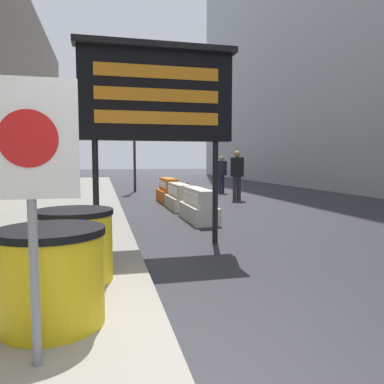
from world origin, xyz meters
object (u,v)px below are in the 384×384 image
at_px(barrel_drum_middle, 74,245).
at_px(pedestrian_passerby, 221,171).
at_px(barrel_drum_foreground, 52,276).
at_px(traffic_cone_near, 188,190).
at_px(traffic_light_near_curb, 134,124).
at_px(pedestrian_worker, 237,171).
at_px(message_board, 157,95).
at_px(warning_sign, 30,165).
at_px(traffic_cone_mid, 211,206).
at_px(traffic_cone_far, 178,189).
at_px(jersey_barrier_cream, 179,198).
at_px(jersey_barrier_white, 198,207).
at_px(jersey_barrier_orange_near, 168,192).

bearing_deg(barrel_drum_middle, pedestrian_passerby, 64.75).
bearing_deg(barrel_drum_foreground, pedestrian_passerby, 66.35).
xyz_separation_m(traffic_cone_near, traffic_light_near_curb, (-1.68, 3.72, 2.80)).
bearing_deg(barrel_drum_middle, pedestrian_worker, 59.37).
relative_size(barrel_drum_foreground, message_board, 0.26).
bearing_deg(traffic_light_near_curb, barrel_drum_middle, -97.77).
bearing_deg(warning_sign, pedestrian_worker, 63.26).
distance_m(traffic_cone_mid, traffic_cone_far, 4.67).
distance_m(jersey_barrier_cream, pedestrian_passerby, 5.83).
bearing_deg(jersey_barrier_white, pedestrian_passerby, 67.91).
bearing_deg(traffic_light_near_curb, pedestrian_worker, -53.24).
distance_m(traffic_light_near_curb, pedestrian_passerby, 4.57).
relative_size(traffic_cone_mid, pedestrian_worker, 0.35).
relative_size(traffic_cone_near, traffic_cone_far, 0.92).
relative_size(warning_sign, message_board, 0.55).
xyz_separation_m(jersey_barrier_cream, jersey_barrier_orange_near, (-0.00, 1.96, 0.03)).
xyz_separation_m(warning_sign, traffic_cone_near, (3.62, 11.32, -1.11)).
bearing_deg(traffic_light_near_curb, jersey_barrier_white, -84.91).
bearing_deg(barrel_drum_foreground, jersey_barrier_orange_near, 74.78).
xyz_separation_m(warning_sign, message_board, (1.37, 3.82, 1.11)).
height_order(warning_sign, traffic_cone_mid, warning_sign).
height_order(traffic_cone_mid, pedestrian_worker, pedestrian_worker).
bearing_deg(traffic_light_near_curb, traffic_cone_near, -65.62).
distance_m(warning_sign, pedestrian_passerby, 14.70).
height_order(jersey_barrier_orange_near, pedestrian_passerby, pedestrian_passerby).
bearing_deg(message_board, jersey_barrier_white, 61.07).
relative_size(traffic_cone_mid, traffic_cone_far, 0.82).
height_order(jersey_barrier_cream, traffic_cone_far, traffic_cone_far).
relative_size(jersey_barrier_white, jersey_barrier_cream, 1.01).
xyz_separation_m(warning_sign, traffic_cone_mid, (3.15, 6.65, -1.15)).
distance_m(barrel_drum_middle, jersey_barrier_orange_near, 9.13).
height_order(jersey_barrier_white, traffic_cone_near, jersey_barrier_white).
relative_size(jersey_barrier_white, traffic_cone_mid, 2.85).
xyz_separation_m(barrel_drum_foreground, traffic_cone_far, (3.22, 10.67, -0.15)).
xyz_separation_m(jersey_barrier_cream, traffic_cone_far, (0.53, 2.75, 0.05)).
bearing_deg(barrel_drum_foreground, jersey_barrier_cream, 71.25).
relative_size(warning_sign, traffic_cone_mid, 2.90).
bearing_deg(jersey_barrier_cream, traffic_cone_far, 79.03).
height_order(jersey_barrier_orange_near, pedestrian_worker, pedestrian_worker).
xyz_separation_m(message_board, traffic_cone_near, (2.25, 7.50, -2.22)).
bearing_deg(traffic_cone_mid, jersey_barrier_cream, 102.76).
bearing_deg(traffic_cone_far, jersey_barrier_cream, -100.97).
bearing_deg(traffic_cone_mid, pedestrian_passerby, 69.88).
bearing_deg(pedestrian_worker, traffic_cone_far, -4.58).
bearing_deg(traffic_cone_far, traffic_light_near_curb, 109.50).
height_order(barrel_drum_foreground, message_board, message_board).
relative_size(barrel_drum_middle, traffic_cone_far, 1.10).
relative_size(traffic_cone_far, pedestrian_passerby, 0.47).
distance_m(barrel_drum_foreground, pedestrian_worker, 11.21).
distance_m(barrel_drum_middle, warning_sign, 2.01).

